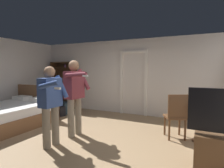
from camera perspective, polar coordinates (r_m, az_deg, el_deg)
The scene contains 13 objects.
ground_plane at distance 4.37m, azimuth -11.45°, elevation -15.93°, with size 6.99×6.99×0.00m, color #997A56.
wall_back at distance 6.46m, azimuth 3.18°, elevation 2.19°, with size 6.60×0.12×2.51m, color silver.
doorway_frame at distance 6.23m, azimuth 6.58°, elevation 1.79°, with size 0.93×0.08×2.13m.
bed at distance 5.83m, azimuth -28.08°, elevation -8.05°, with size 1.69×1.97×1.02m.
bookshelf at distance 7.55m, azimuth -14.40°, elevation 0.27°, with size 1.04×0.32×1.79m.
side_table at distance 4.39m, azimuth 25.74°, elevation -9.83°, with size 0.58×0.58×0.70m.
laptop at distance 4.29m, azimuth 25.51°, elevation -6.24°, with size 0.34×0.34×0.17m.
bottle_on_table at distance 4.24m, azimuth 27.80°, elevation -5.52°, with size 0.06×0.06×0.28m.
wooden_chair at distance 4.33m, azimuth 18.99°, elevation -8.75°, with size 0.56×0.56×0.99m.
person_blue_shirt at distance 3.82m, azimuth -18.22°, elevation -5.02°, with size 0.65×0.58×1.58m.
person_striped_shirt at distance 4.30m, azimuth -11.33°, elevation -2.49°, with size 0.73×0.62×1.72m.
suitcase_dark at distance 6.46m, azimuth -17.04°, elevation -7.85°, with size 0.63×0.35×0.31m, color black.
suitcase_small at distance 6.70m, azimuth -14.89°, elevation -7.00°, with size 0.56×0.36×0.39m, color #1E2D38.
Camera 1 is at (2.51, -3.23, 1.53)m, focal length 29.92 mm.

